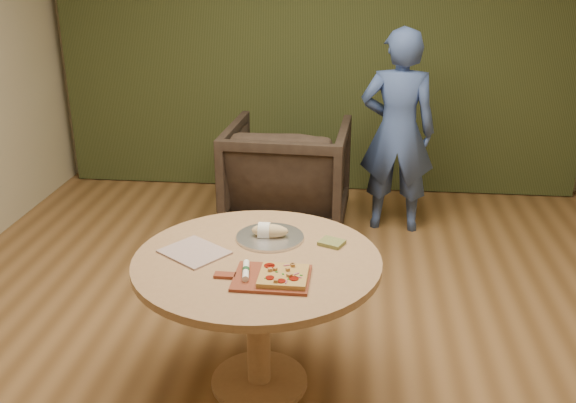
% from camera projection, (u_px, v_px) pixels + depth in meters
% --- Properties ---
extents(room_shell, '(5.04, 6.04, 2.84)m').
position_uv_depth(room_shell, '(284.00, 119.00, 3.10)').
color(room_shell, olive).
rests_on(room_shell, ground).
extents(curtain, '(4.80, 0.14, 2.78)m').
position_uv_depth(curtain, '(319.00, 40.00, 5.79)').
color(curtain, '#2A3317').
rests_on(curtain, ground).
extents(pedestal_table, '(1.23, 1.23, 0.75)m').
position_uv_depth(pedestal_table, '(258.00, 283.00, 3.21)').
color(pedestal_table, tan).
rests_on(pedestal_table, ground).
extents(pizza_paddle, '(0.45, 0.28, 0.01)m').
position_uv_depth(pizza_paddle, '(270.00, 278.00, 2.95)').
color(pizza_paddle, brown).
rests_on(pizza_paddle, pedestal_table).
extents(flatbread_pizza, '(0.22, 0.22, 0.04)m').
position_uv_depth(flatbread_pizza, '(283.00, 276.00, 2.93)').
color(flatbread_pizza, tan).
rests_on(flatbread_pizza, pizza_paddle).
extents(cutlery_roll, '(0.05, 0.20, 0.03)m').
position_uv_depth(cutlery_roll, '(246.00, 270.00, 2.97)').
color(cutlery_roll, white).
rests_on(cutlery_roll, pizza_paddle).
extents(newspaper, '(0.39, 0.38, 0.01)m').
position_uv_depth(newspaper, '(194.00, 252.00, 3.21)').
color(newspaper, beige).
rests_on(newspaper, pedestal_table).
extents(serving_tray, '(0.36, 0.36, 0.02)m').
position_uv_depth(serving_tray, '(270.00, 237.00, 3.36)').
color(serving_tray, silver).
rests_on(serving_tray, pedestal_table).
extents(bread_roll, '(0.19, 0.09, 0.09)m').
position_uv_depth(bread_roll, '(268.00, 231.00, 3.35)').
color(bread_roll, '#D7BA83').
rests_on(bread_roll, serving_tray).
extents(green_packet, '(0.15, 0.14, 0.02)m').
position_uv_depth(green_packet, '(332.00, 243.00, 3.30)').
color(green_packet, '#575F2A').
rests_on(green_packet, pedestal_table).
extents(armchair, '(1.00, 0.94, 0.98)m').
position_uv_depth(armchair, '(288.00, 170.00, 5.21)').
color(armchair, black).
rests_on(armchair, ground).
extents(person_standing, '(0.62, 0.43, 1.64)m').
position_uv_depth(person_standing, '(398.00, 132.00, 5.08)').
color(person_standing, '#3A5291').
rests_on(person_standing, ground).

